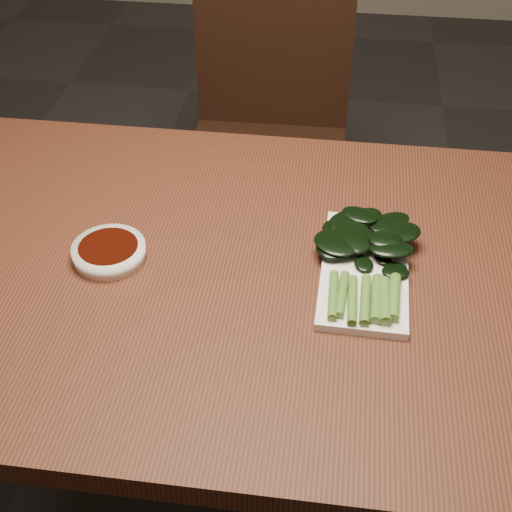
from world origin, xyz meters
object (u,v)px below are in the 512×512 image
Objects in this scene: serving_plate at (364,270)px; gai_lan at (361,250)px; table at (251,298)px; sauce_bowl at (109,252)px; chair_far at (268,131)px.

gai_lan is (-0.01, 0.02, 0.02)m from serving_plate.
sauce_bowl reaches higher than table.
gai_lan reaches higher than table.
sauce_bowl is 0.41m from serving_plate.
table is at bearing 2.82° from sauce_bowl.
sauce_bowl is (-0.23, -0.01, 0.08)m from table.
serving_plate is at bearing 2.22° from sauce_bowl.
gai_lan is (0.24, -0.83, 0.29)m from chair_far.
sauce_bowl reaches higher than serving_plate.
gai_lan is at bearing 106.91° from serving_plate.
chair_far is at bearing 106.33° from serving_plate.
table is 0.24m from sauce_bowl.
table is 0.20m from serving_plate.
chair_far is at bearing 79.90° from sauce_bowl.
serving_plate is (0.18, 0.00, 0.08)m from table.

